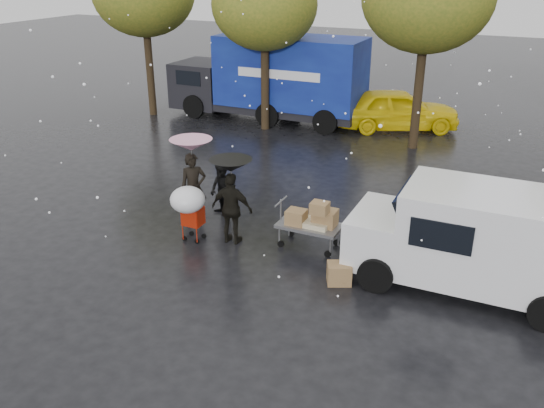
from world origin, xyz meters
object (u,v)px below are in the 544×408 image
at_px(person_pink, 194,188).
at_px(white_van, 478,239).
at_px(yellow_taxi, 397,109).
at_px(shopping_cart, 189,202).
at_px(blue_truck, 272,78).
at_px(person_black, 232,209).
at_px(vendor_cart, 313,220).

height_order(person_pink, white_van, white_van).
bearing_deg(white_van, person_pink, 176.48).
bearing_deg(yellow_taxi, shopping_cart, 144.94).
relative_size(white_van, blue_truck, 0.59).
height_order(person_pink, person_black, person_pink).
distance_m(shopping_cart, white_van, 6.56).
bearing_deg(person_pink, shopping_cart, -105.29).
bearing_deg(shopping_cart, yellow_taxi, 79.78).
bearing_deg(person_pink, blue_truck, 61.45).
relative_size(person_pink, vendor_cart, 1.22).
height_order(person_black, white_van, white_van).
xyz_separation_m(person_black, white_van, (5.59, 0.25, 0.26)).
relative_size(person_pink, white_van, 0.38).
xyz_separation_m(shopping_cart, white_van, (6.52, 0.70, 0.10)).
height_order(person_black, shopping_cart, person_black).
height_order(vendor_cart, blue_truck, blue_truck).
bearing_deg(vendor_cart, white_van, -4.86).
relative_size(person_pink, yellow_taxi, 0.39).
relative_size(vendor_cart, yellow_taxi, 0.32).
bearing_deg(yellow_taxi, vendor_cart, 158.40).
height_order(white_van, yellow_taxi, white_van).
bearing_deg(blue_truck, person_black, -69.94).
height_order(person_pink, yellow_taxi, person_pink).
distance_m(shopping_cart, blue_truck, 11.72).
bearing_deg(white_van, shopping_cart, -173.92).
distance_m(person_pink, person_black, 1.66).
bearing_deg(shopping_cart, person_pink, 116.84).
distance_m(vendor_cart, blue_truck, 11.87).
bearing_deg(yellow_taxi, white_van, 176.18).
height_order(person_black, blue_truck, blue_truck).
bearing_deg(blue_truck, yellow_taxi, 7.95).
distance_m(shopping_cart, yellow_taxi, 12.23).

